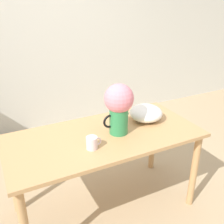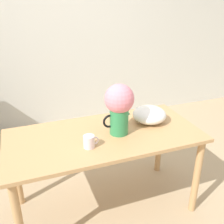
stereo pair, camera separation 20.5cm
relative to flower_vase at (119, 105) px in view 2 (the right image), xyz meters
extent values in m
plane|color=tan|center=(-0.02, 0.01, -1.01)|extent=(12.00, 12.00, 0.00)
cube|color=silver|center=(-0.02, 1.91, 0.29)|extent=(8.00, 0.05, 2.60)
cube|color=tan|center=(-0.12, 0.02, -0.26)|extent=(1.58, 0.76, 0.03)
cylinder|color=tan|center=(-0.85, -0.30, -0.65)|extent=(0.06, 0.06, 0.74)
cylinder|color=tan|center=(0.61, -0.30, -0.65)|extent=(0.06, 0.06, 0.74)
cylinder|color=tan|center=(-0.85, 0.34, -0.65)|extent=(0.06, 0.06, 0.74)
cylinder|color=tan|center=(0.61, 0.34, -0.65)|extent=(0.06, 0.06, 0.74)
cylinder|color=#2D844C|center=(0.00, 0.00, -0.14)|extent=(0.15, 0.15, 0.22)
cone|color=#2D844C|center=(0.06, 0.00, -0.06)|extent=(0.05, 0.05, 0.06)
torus|color=black|center=(-0.08, 0.00, -0.13)|extent=(0.12, 0.02, 0.12)
sphere|color=#3D7033|center=(0.00, 0.00, 0.01)|extent=(0.18, 0.18, 0.18)
sphere|color=pink|center=(0.00, 0.00, 0.05)|extent=(0.23, 0.23, 0.23)
cylinder|color=silver|center=(-0.29, -0.13, -0.20)|extent=(0.08, 0.08, 0.10)
torus|color=silver|center=(-0.25, -0.13, -0.20)|extent=(0.07, 0.01, 0.07)
ellipsoid|color=white|center=(0.33, 0.10, -0.18)|extent=(0.30, 0.30, 0.14)
camera|label=1|loc=(-0.90, -1.67, 0.80)|focal=42.00mm
camera|label=2|loc=(-0.71, -1.75, 0.80)|focal=42.00mm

